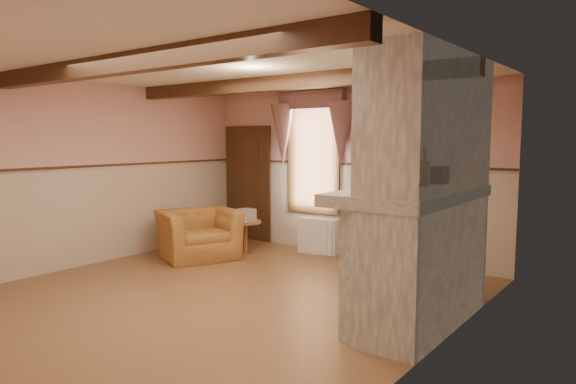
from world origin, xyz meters
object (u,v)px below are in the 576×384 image
Objects in this scene: mantel_clock at (440,175)px; bowl at (408,186)px; oil_lamp at (424,174)px; radiator at (318,236)px; side_table at (245,237)px; armchair at (198,234)px.

bowl is at bearing -90.00° from mantel_clock.
bowl is 0.43m from oil_lamp.
mantel_clock is at bearing 90.00° from oil_lamp.
oil_lamp is at bearing -90.00° from mantel_clock.
side_table is at bearing -153.48° from radiator.
bowl is 0.88m from mantel_clock.
radiator is 3.55m from bowl.
armchair is 1.71× the size of radiator.
armchair is 4.28× the size of oil_lamp.
mantel_clock is at bearing -63.51° from armchair.
oil_lamp is at bearing -70.22° from armchair.
side_table is at bearing 163.45° from oil_lamp.
mantel_clock is 0.86× the size of oil_lamp.
bowl is 1.34× the size of mantel_clock.
side_table is 2.29× the size of mantel_clock.
radiator reaches higher than side_table.
oil_lamp is (0.00, -0.46, 0.04)m from mantel_clock.
bowl is at bearing -90.00° from oil_lamp.
radiator is 2.17× the size of bowl.
oil_lamp reaches higher than mantel_clock.
oil_lamp is at bearing -16.55° from side_table.
armchair is 4.16m from bowl.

